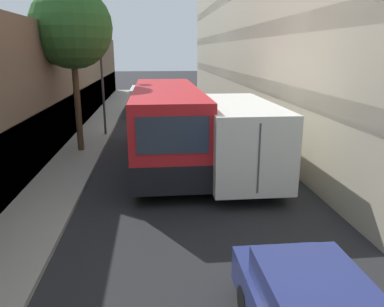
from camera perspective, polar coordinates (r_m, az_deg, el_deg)
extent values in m
plane|color=#232326|center=(16.08, -1.62, -1.25)|extent=(150.00, 150.00, 0.00)
cube|color=#9E998E|center=(16.38, -17.71, -1.43)|extent=(1.97, 60.00, 0.14)
cube|color=brown|center=(16.44, -26.04, 7.88)|extent=(2.40, 60.00, 5.78)
cube|color=black|center=(16.50, -23.19, 2.08)|extent=(1.08, 60.00, 2.31)
cube|color=#B7AD93|center=(16.73, 18.00, 19.17)|extent=(2.40, 60.00, 11.83)
cube|color=#333D47|center=(16.51, 15.02, 9.15)|extent=(1.08, 60.00, 0.70)
cube|color=#333D47|center=(16.46, 15.68, 18.18)|extent=(1.08, 60.00, 0.70)
cube|color=navy|center=(6.00, 19.14, -20.42)|extent=(1.50, 2.39, 0.49)
cylinder|color=black|center=(7.18, 8.10, -21.56)|extent=(0.16, 0.60, 0.60)
cylinder|color=black|center=(7.67, 20.29, -19.80)|extent=(0.16, 0.60, 0.60)
cube|color=red|center=(15.61, -3.89, 4.97)|extent=(2.56, 9.81, 2.73)
cube|color=black|center=(15.80, -3.83, 1.70)|extent=(2.59, 9.83, 0.90)
cube|color=#2D3847|center=(15.54, -3.92, 6.46)|extent=(2.60, 9.03, 0.87)
cube|color=#2D3847|center=(10.70, -2.97, 2.77)|extent=(2.10, 0.04, 1.09)
cylinder|color=black|center=(18.85, -7.60, 2.68)|extent=(0.24, 1.00, 1.00)
cylinder|color=black|center=(18.91, -0.74, 2.85)|extent=(0.24, 1.00, 1.00)
cylinder|color=black|center=(12.98, -8.28, -3.20)|extent=(0.24, 1.00, 1.00)
cylinder|color=black|center=(13.07, 1.66, -2.91)|extent=(0.24, 1.00, 1.00)
cube|color=silver|center=(17.53, 3.90, 5.05)|extent=(2.38, 2.29, 2.12)
cube|color=silver|center=(13.57, 6.80, 2.60)|extent=(2.48, 5.88, 2.43)
cube|color=#4C4C4C|center=(10.81, 10.16, -0.85)|extent=(0.05, 0.02, 2.07)
cylinder|color=black|center=(17.58, 0.26, 1.83)|extent=(0.22, 0.96, 0.96)
cylinder|color=black|center=(17.95, 7.35, 1.98)|extent=(0.22, 0.96, 0.96)
cylinder|color=black|center=(12.16, 3.13, -4.44)|extent=(0.22, 0.96, 0.96)
cylinder|color=black|center=(12.69, 13.15, -3.99)|extent=(0.22, 0.96, 0.96)
cube|color=silver|center=(28.04, -7.38, 8.14)|extent=(1.80, 4.59, 1.75)
cube|color=#2D3847|center=(29.94, -7.32, 9.19)|extent=(1.44, 0.04, 0.61)
cylinder|color=black|center=(29.50, -8.85, 6.85)|extent=(0.16, 0.64, 0.64)
cylinder|color=black|center=(29.46, -5.68, 6.95)|extent=(0.16, 0.64, 0.64)
cylinder|color=black|center=(26.88, -9.12, 6.02)|extent=(0.16, 0.64, 0.64)
cylinder|color=black|center=(26.83, -5.64, 6.12)|extent=(0.16, 0.64, 0.64)
cylinder|color=#38383D|center=(20.87, -13.60, 12.29)|extent=(0.12, 0.12, 6.98)
cylinder|color=#4C3823|center=(17.83, -17.03, 7.10)|extent=(0.28, 0.28, 4.20)
sphere|color=#285623|center=(17.70, -17.91, 17.81)|extent=(3.51, 3.51, 3.51)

